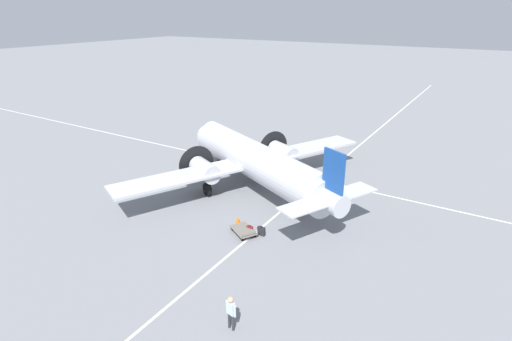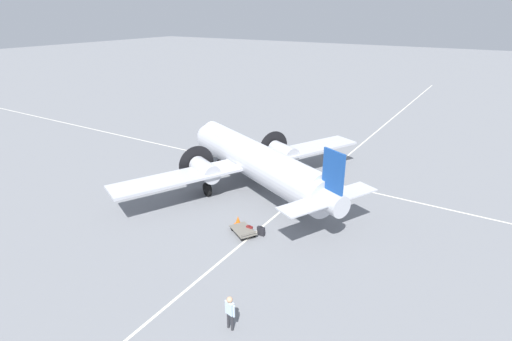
# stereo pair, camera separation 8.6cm
# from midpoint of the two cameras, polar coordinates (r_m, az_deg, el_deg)

# --- Properties ---
(ground_plane) EXTENTS (300.00, 300.00, 0.00)m
(ground_plane) POSITION_cam_midpoint_polar(r_m,az_deg,el_deg) (32.91, 0.08, -2.79)
(ground_plane) COLOR slate
(apron_line_eastwest) EXTENTS (120.00, 0.16, 0.01)m
(apron_line_eastwest) POSITION_cam_midpoint_polar(r_m,az_deg,el_deg) (36.58, 3.88, -0.21)
(apron_line_eastwest) COLOR silver
(apron_line_eastwest) RESTS_ON ground_plane
(apron_line_northsouth) EXTENTS (0.16, 120.00, 0.01)m
(apron_line_northsouth) POSITION_cam_midpoint_polar(r_m,az_deg,el_deg) (31.37, 5.59, -4.20)
(apron_line_northsouth) COLOR silver
(apron_line_northsouth) RESTS_ON ground_plane
(airliner_main) EXTENTS (18.57, 21.48, 5.96)m
(airliner_main) POSITION_cam_midpoint_polar(r_m,az_deg,el_deg) (32.26, -0.34, 1.64)
(airliner_main) COLOR silver
(airliner_main) RESTS_ON ground_plane
(crew_foreground) EXTENTS (0.61, 0.29, 1.81)m
(crew_foreground) POSITION_cam_midpoint_polar(r_m,az_deg,el_deg) (19.27, -3.62, -19.21)
(crew_foreground) COLOR #2D2D33
(crew_foreground) RESTS_ON ground_plane
(suitcase_near_door) EXTENTS (0.42, 0.19, 0.47)m
(suitcase_near_door) POSITION_cam_midpoint_polar(r_m,az_deg,el_deg) (26.88, -0.85, -8.35)
(suitcase_near_door) COLOR maroon
(suitcase_near_door) RESTS_ON ground_plane
(suitcase_upright_spare) EXTENTS (0.52, 0.20, 0.65)m
(suitcase_upright_spare) POSITION_cam_midpoint_polar(r_m,az_deg,el_deg) (26.46, 0.81, -8.65)
(suitcase_upright_spare) COLOR #232328
(suitcase_upright_spare) RESTS_ON ground_plane
(baggage_cart) EXTENTS (2.25, 1.99, 0.56)m
(baggage_cart) POSITION_cam_midpoint_polar(r_m,az_deg,el_deg) (26.61, -1.75, -8.55)
(baggage_cart) COLOR #6B665B
(baggage_cart) RESTS_ON ground_plane
(traffic_cone) EXTENTS (0.45, 0.45, 0.59)m
(traffic_cone) POSITION_cam_midpoint_polar(r_m,az_deg,el_deg) (27.82, -2.49, -7.10)
(traffic_cone) COLOR orange
(traffic_cone) RESTS_ON ground_plane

